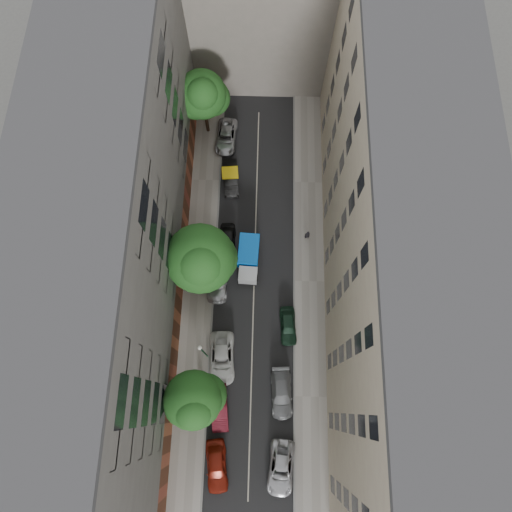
{
  "coord_description": "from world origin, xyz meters",
  "views": [
    {
      "loc": [
        0.5,
        -12.17,
        43.96
      ],
      "look_at": [
        0.17,
        0.55,
        6.0
      ],
      "focal_mm": 32.0,
      "sensor_mm": 36.0,
      "label": 1
    }
  ],
  "objects_px": {
    "car_left_2": "(222,358)",
    "car_right_2": "(288,326)",
    "car_left_5": "(231,178)",
    "car_right_0": "(281,468)",
    "tree_far": "(203,96)",
    "lamp_post": "(203,351)",
    "car_left_3": "(218,279)",
    "car_right_1": "(282,393)",
    "car_left_4": "(227,242)",
    "car_left_1": "(219,408)",
    "tree_mid": "(202,260)",
    "car_left_6": "(226,137)",
    "pedestrian": "(307,235)",
    "car_left_0": "(217,466)",
    "tarp_truck": "(249,258)",
    "tree_near": "(194,401)"
  },
  "relations": [
    {
      "from": "car_right_1",
      "to": "car_right_2",
      "type": "height_order",
      "value": "car_right_1"
    },
    {
      "from": "car_right_2",
      "to": "tree_mid",
      "type": "xyz_separation_m",
      "value": [
        -7.87,
        4.44,
        5.92
      ]
    },
    {
      "from": "car_left_3",
      "to": "car_right_0",
      "type": "distance_m",
      "value": 17.98
    },
    {
      "from": "tarp_truck",
      "to": "car_right_0",
      "type": "relative_size",
      "value": 1.04
    },
    {
      "from": "car_left_4",
      "to": "car_right_1",
      "type": "xyz_separation_m",
      "value": [
        5.6,
        -14.5,
        -0.03
      ]
    },
    {
      "from": "tree_near",
      "to": "tree_far",
      "type": "height_order",
      "value": "tree_far"
    },
    {
      "from": "car_left_4",
      "to": "car_left_5",
      "type": "xyz_separation_m",
      "value": [
        0.0,
        7.3,
        0.02
      ]
    },
    {
      "from": "car_left_6",
      "to": "car_right_1",
      "type": "bearing_deg",
      "value": -72.64
    },
    {
      "from": "car_left_3",
      "to": "car_left_6",
      "type": "xyz_separation_m",
      "value": [
        0.1,
        16.28,
        -0.05
      ]
    },
    {
      "from": "tree_far",
      "to": "lamp_post",
      "type": "height_order",
      "value": "tree_far"
    },
    {
      "from": "tree_far",
      "to": "lamp_post",
      "type": "bearing_deg",
      "value": -86.97
    },
    {
      "from": "lamp_post",
      "to": "car_left_2",
      "type": "bearing_deg",
      "value": -8.08
    },
    {
      "from": "car_right_2",
      "to": "pedestrian",
      "type": "xyz_separation_m",
      "value": [
        1.89,
        9.22,
        0.3
      ]
    },
    {
      "from": "car_left_0",
      "to": "car_left_2",
      "type": "distance_m",
      "value": 9.2
    },
    {
      "from": "car_left_1",
      "to": "pedestrian",
      "type": "distance_m",
      "value": 18.64
    },
    {
      "from": "car_left_2",
      "to": "car_left_3",
      "type": "bearing_deg",
      "value": 93.13
    },
    {
      "from": "tree_mid",
      "to": "car_left_2",
      "type": "bearing_deg",
      "value": -77.42
    },
    {
      "from": "car_left_3",
      "to": "car_right_1",
      "type": "relative_size",
      "value": 1.04
    },
    {
      "from": "tree_far",
      "to": "car_left_1",
      "type": "bearing_deg",
      "value": -84.72
    },
    {
      "from": "tarp_truck",
      "to": "car_left_6",
      "type": "xyz_separation_m",
      "value": [
        -2.9,
        14.2,
        -0.57
      ]
    },
    {
      "from": "car_right_0",
      "to": "car_left_3",
      "type": "bearing_deg",
      "value": 115.56
    },
    {
      "from": "lamp_post",
      "to": "pedestrian",
      "type": "height_order",
      "value": "lamp_post"
    },
    {
      "from": "tarp_truck",
      "to": "car_left_5",
      "type": "relative_size",
      "value": 1.12
    },
    {
      "from": "car_left_2",
      "to": "car_right_2",
      "type": "bearing_deg",
      "value": 24.54
    },
    {
      "from": "pedestrian",
      "to": "lamp_post",
      "type": "bearing_deg",
      "value": 46.79
    },
    {
      "from": "car_left_3",
      "to": "tree_mid",
      "type": "distance_m",
      "value": 5.94
    },
    {
      "from": "car_left_4",
      "to": "lamp_post",
      "type": "bearing_deg",
      "value": -98.7
    },
    {
      "from": "tree_mid",
      "to": "lamp_post",
      "type": "xyz_separation_m",
      "value": [
        0.3,
        -7.44,
        -2.43
      ]
    },
    {
      "from": "car_left_3",
      "to": "car_right_2",
      "type": "relative_size",
      "value": 1.28
    },
    {
      "from": "car_left_4",
      "to": "pedestrian",
      "type": "relative_size",
      "value": 2.61
    },
    {
      "from": "car_left_3",
      "to": "car_left_4",
      "type": "height_order",
      "value": "car_left_4"
    },
    {
      "from": "car_left_5",
      "to": "tree_mid",
      "type": "distance_m",
      "value": 12.72
    },
    {
      "from": "car_left_0",
      "to": "car_left_4",
      "type": "bearing_deg",
      "value": 82.94
    },
    {
      "from": "car_left_4",
      "to": "car_right_0",
      "type": "height_order",
      "value": "car_left_4"
    },
    {
      "from": "tarp_truck",
      "to": "tree_near",
      "type": "xyz_separation_m",
      "value": [
        -3.94,
        -13.6,
        3.83
      ]
    },
    {
      "from": "car_right_2",
      "to": "tree_near",
      "type": "height_order",
      "value": "tree_near"
    },
    {
      "from": "car_right_2",
      "to": "pedestrian",
      "type": "relative_size",
      "value": 2.39
    },
    {
      "from": "car_left_2",
      "to": "tree_near",
      "type": "bearing_deg",
      "value": -116.77
    },
    {
      "from": "car_left_6",
      "to": "car_right_1",
      "type": "distance_m",
      "value": 27.61
    },
    {
      "from": "car_left_4",
      "to": "tree_near",
      "type": "bearing_deg",
      "value": -98.06
    },
    {
      "from": "tree_mid",
      "to": "lamp_post",
      "type": "relative_size",
      "value": 1.51
    },
    {
      "from": "car_left_1",
      "to": "pedestrian",
      "type": "relative_size",
      "value": 2.66
    },
    {
      "from": "car_left_5",
      "to": "car_right_0",
      "type": "distance_m",
      "value": 28.55
    },
    {
      "from": "car_right_2",
      "to": "lamp_post",
      "type": "relative_size",
      "value": 0.58
    },
    {
      "from": "car_left_0",
      "to": "car_left_3",
      "type": "bearing_deg",
      "value": 85.67
    },
    {
      "from": "car_left_0",
      "to": "pedestrian",
      "type": "distance_m",
      "value": 23.07
    },
    {
      "from": "tree_far",
      "to": "pedestrian",
      "type": "height_order",
      "value": "tree_far"
    },
    {
      "from": "car_left_5",
      "to": "lamp_post",
      "type": "height_order",
      "value": "lamp_post"
    },
    {
      "from": "car_left_1",
      "to": "car_right_1",
      "type": "xyz_separation_m",
      "value": [
        5.6,
        1.39,
        -0.02
      ]
    },
    {
      "from": "car_left_3",
      "to": "car_right_2",
      "type": "height_order",
      "value": "car_left_3"
    }
  ]
}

